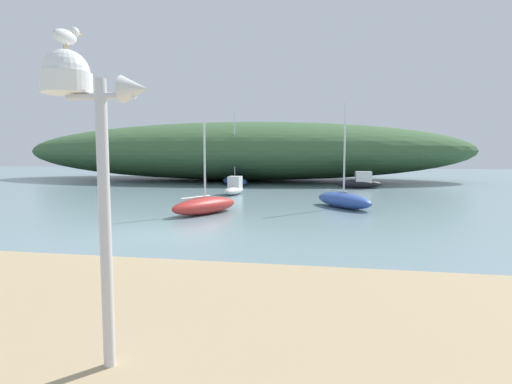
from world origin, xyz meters
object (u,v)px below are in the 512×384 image
at_px(mast_structure, 81,109).
at_px(motorboat_by_sandbar, 234,188).
at_px(sailboat_off_point, 344,200).
at_px(seagull_on_radar, 66,36).
at_px(sailboat_west_reach, 205,205).
at_px(sailboat_mid_channel, 235,181).
at_px(motorboat_far_right, 360,182).

height_order(mast_structure, motorboat_by_sandbar, mast_structure).
height_order(mast_structure, sailboat_off_point, sailboat_off_point).
height_order(mast_structure, seagull_on_radar, seagull_on_radar).
xyz_separation_m(sailboat_west_reach, sailboat_mid_channel, (-2.37, 15.27, -0.02)).
height_order(sailboat_west_reach, motorboat_by_sandbar, sailboat_west_reach).
height_order(mast_structure, sailboat_west_reach, sailboat_west_reach).
relative_size(sailboat_west_reach, sailboat_mid_channel, 0.67).
bearing_deg(sailboat_west_reach, seagull_on_radar, -78.92).
bearing_deg(motorboat_by_sandbar, motorboat_far_right, 36.95).
bearing_deg(mast_structure, sailboat_off_point, 78.17).
xyz_separation_m(seagull_on_radar, motorboat_by_sandbar, (-3.03, 20.00, -3.21)).
xyz_separation_m(sailboat_mid_channel, motorboat_by_sandbar, (1.67, -7.19, 0.05)).
relative_size(mast_structure, motorboat_by_sandbar, 1.28).
bearing_deg(motorboat_by_sandbar, seagull_on_radar, -81.37).
distance_m(mast_structure, sailboat_west_reach, 12.45).
height_order(sailboat_west_reach, sailboat_mid_channel, sailboat_mid_channel).
xyz_separation_m(motorboat_far_right, motorboat_by_sandbar, (-7.80, -5.87, -0.05)).
bearing_deg(mast_structure, motorboat_far_right, 79.87).
bearing_deg(motorboat_far_right, mast_structure, -100.13).
distance_m(seagull_on_radar, motorboat_far_right, 26.49).
bearing_deg(mast_structure, seagull_on_radar, 173.21).
bearing_deg(sailboat_off_point, motorboat_by_sandbar, 140.97).
bearing_deg(motorboat_far_right, seagull_on_radar, -100.44).
relative_size(mast_structure, motorboat_far_right, 1.02).
bearing_deg(motorboat_far_right, sailboat_off_point, -97.79).
distance_m(sailboat_mid_channel, motorboat_by_sandbar, 7.38).
xyz_separation_m(mast_structure, sailboat_mid_channel, (-4.84, 27.20, -2.54)).
relative_size(mast_structure, sailboat_mid_channel, 0.58).
bearing_deg(sailboat_mid_channel, mast_structure, -79.91).
relative_size(sailboat_west_reach, motorboat_far_right, 1.17).
relative_size(mast_structure, seagull_on_radar, 9.27).
bearing_deg(sailboat_west_reach, motorboat_by_sandbar, 94.94).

